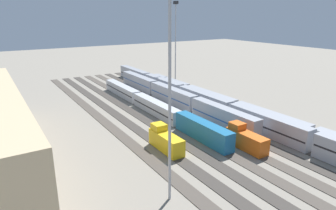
% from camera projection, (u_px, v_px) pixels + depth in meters
% --- Properties ---
extents(ground_plane, '(400.00, 400.00, 0.00)m').
position_uv_depth(ground_plane, '(180.00, 116.00, 85.06)').
color(ground_plane, gray).
extents(track_bed_0, '(140.00, 2.80, 0.12)m').
position_uv_depth(track_bed_0, '(231.00, 105.00, 95.18)').
color(track_bed_0, '#3D3833').
rests_on(track_bed_0, ground_plane).
extents(track_bed_1, '(140.00, 2.80, 0.12)m').
position_uv_depth(track_bed_1, '(219.00, 107.00, 92.64)').
color(track_bed_1, '#3D3833').
rests_on(track_bed_1, ground_plane).
extents(track_bed_2, '(140.00, 2.80, 0.12)m').
position_uv_depth(track_bed_2, '(207.00, 110.00, 90.11)').
color(track_bed_2, '#3D3833').
rests_on(track_bed_2, ground_plane).
extents(track_bed_3, '(140.00, 2.80, 0.12)m').
position_uv_depth(track_bed_3, '(194.00, 113.00, 87.58)').
color(track_bed_3, '#3D3833').
rests_on(track_bed_3, ground_plane).
extents(track_bed_4, '(140.00, 2.80, 0.12)m').
position_uv_depth(track_bed_4, '(180.00, 116.00, 85.04)').
color(track_bed_4, '#4C443D').
rests_on(track_bed_4, ground_plane).
extents(track_bed_5, '(140.00, 2.80, 0.12)m').
position_uv_depth(track_bed_5, '(165.00, 119.00, 82.51)').
color(track_bed_5, '#4C443D').
rests_on(track_bed_5, ground_plane).
extents(track_bed_6, '(140.00, 2.80, 0.12)m').
position_uv_depth(track_bed_6, '(149.00, 122.00, 79.97)').
color(track_bed_6, '#3D3833').
rests_on(track_bed_6, ground_plane).
extents(track_bed_7, '(140.00, 2.80, 0.12)m').
position_uv_depth(track_bed_7, '(132.00, 126.00, 77.44)').
color(track_bed_7, '#3D3833').
rests_on(track_bed_7, ground_plane).
extents(track_bed_8, '(140.00, 2.80, 0.12)m').
position_uv_depth(track_bed_8, '(114.00, 130.00, 74.91)').
color(track_bed_8, '#4C443D').
rests_on(track_bed_8, ground_plane).
extents(train_on_track_2, '(119.80, 3.06, 5.00)m').
position_uv_depth(train_on_track_2, '(204.00, 101.00, 90.73)').
color(train_on_track_2, '#A8AAB2').
rests_on(train_on_track_2, ground_plane).
extents(train_on_track_1, '(95.60, 3.00, 3.80)m').
position_uv_depth(train_on_track_1, '(236.00, 107.00, 86.35)').
color(train_on_track_1, '#A8AAB2').
rests_on(train_on_track_1, ground_plane).
extents(train_on_track_3, '(71.40, 3.06, 5.00)m').
position_uv_depth(train_on_track_3, '(173.00, 96.00, 96.15)').
color(train_on_track_3, '#A8AAB2').
rests_on(train_on_track_3, ground_plane).
extents(train_on_track_4, '(10.00, 3.00, 5.00)m').
position_uv_depth(train_on_track_4, '(246.00, 139.00, 63.95)').
color(train_on_track_4, '#D85914').
rests_on(train_on_track_4, ground_plane).
extents(train_on_track_7, '(10.00, 3.00, 5.00)m').
position_uv_depth(train_on_track_7, '(166.00, 141.00, 63.30)').
color(train_on_track_7, gold).
rests_on(train_on_track_7, ground_plane).
extents(train_on_track_5, '(66.40, 3.06, 4.40)m').
position_uv_depth(train_on_track_5, '(152.00, 106.00, 87.66)').
color(train_on_track_5, '#1E6B9E').
rests_on(train_on_track_5, ground_plane).
extents(light_mast_0, '(2.80, 0.70, 32.93)m').
position_uv_depth(light_mast_0, '(176.00, 33.00, 121.00)').
color(light_mast_0, '#9EA0A5').
rests_on(light_mast_0, ground_plane).
extents(light_mast_1, '(2.80, 0.70, 32.39)m').
position_uv_depth(light_mast_1, '(170.00, 73.00, 41.13)').
color(light_mast_1, '#9EA0A5').
rests_on(light_mast_1, ground_plane).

